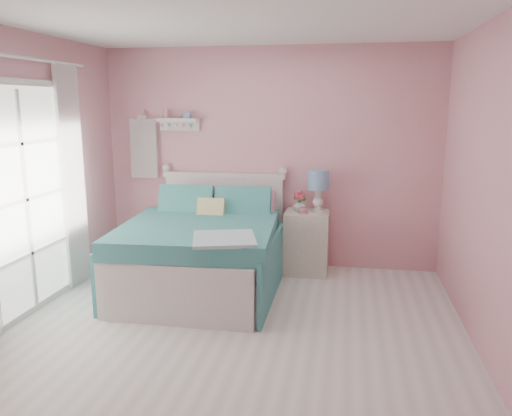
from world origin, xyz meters
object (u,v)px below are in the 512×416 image
(bed, at_px, (204,252))
(teacup, at_px, (303,211))
(table_lamp, at_px, (318,183))
(vase, at_px, (299,205))
(nightstand, at_px, (306,242))

(bed, xyz_separation_m, teacup, (1.00, 0.60, 0.37))
(bed, distance_m, table_lamp, 1.53)
(vase, bearing_deg, bed, -143.36)
(teacup, bearing_deg, nightstand, 69.68)
(table_lamp, xyz_separation_m, vase, (-0.21, -0.05, -0.26))
(vase, distance_m, teacup, 0.12)
(nightstand, bearing_deg, bed, -145.57)
(table_lamp, relative_size, teacup, 5.29)
(nightstand, xyz_separation_m, vase, (-0.09, -0.01, 0.44))
(bed, bearing_deg, vase, 32.77)
(bed, xyz_separation_m, vase, (0.95, 0.70, 0.41))
(nightstand, bearing_deg, teacup, -110.32)
(table_lamp, xyz_separation_m, teacup, (-0.16, -0.15, -0.30))
(nightstand, distance_m, table_lamp, 0.71)
(vase, bearing_deg, table_lamp, 14.24)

